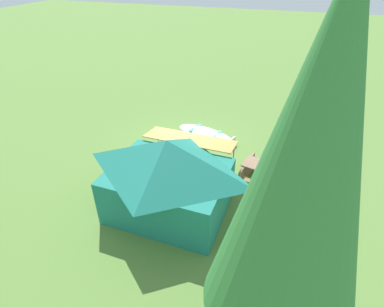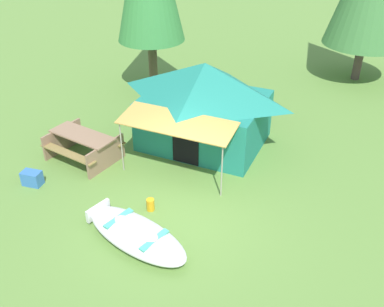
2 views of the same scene
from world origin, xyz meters
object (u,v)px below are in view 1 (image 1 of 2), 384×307
beached_rowboat (206,134)px  canvas_cabin_tent (168,176)px  cooler_box (288,160)px  pine_tree_back_left (306,177)px  picnic_table (270,175)px  fuel_can (203,149)px

beached_rowboat → canvas_cabin_tent: (-0.18, 4.50, 1.07)m
cooler_box → pine_tree_back_left: bearing=89.8°
picnic_table → pine_tree_back_left: 6.54m
beached_rowboat → cooler_box: (-3.45, 0.84, -0.02)m
picnic_table → pine_tree_back_left: size_ratio=0.30×
cooler_box → pine_tree_back_left: size_ratio=0.07×
fuel_can → canvas_cabin_tent: bearing=89.6°
beached_rowboat → pine_tree_back_left: (-3.42, 7.68, 4.12)m
fuel_can → picnic_table: bearing=154.0°
beached_rowboat → canvas_cabin_tent: canvas_cabin_tent is taller
cooler_box → canvas_cabin_tent: bearing=48.2°
picnic_table → cooler_box: (-0.52, -1.56, -0.29)m
cooler_box → fuel_can: (3.25, 0.23, -0.04)m
canvas_cabin_tent → pine_tree_back_left: (-3.24, 3.18, 3.05)m
canvas_cabin_tent → fuel_can: bearing=-90.4°
beached_rowboat → canvas_cabin_tent: 4.63m
picnic_table → pine_tree_back_left: pine_tree_back_left is taller
cooler_box → fuel_can: bearing=4.1°
cooler_box → fuel_can: cooler_box is taller
fuel_can → pine_tree_back_left: size_ratio=0.04×
canvas_cabin_tent → fuel_can: 3.60m
canvas_cabin_tent → cooler_box: (-3.27, -3.65, -1.09)m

